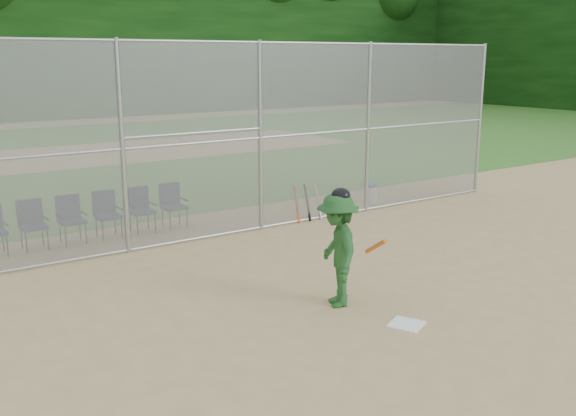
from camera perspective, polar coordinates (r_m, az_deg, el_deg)
ground at (r=9.61m, az=8.55°, el=-9.25°), size 100.00×100.00×0.00m
grass_strip at (r=25.47m, az=-20.15°, el=4.25°), size 100.00×100.00×0.00m
dirt_patch_far at (r=25.47m, az=-20.15°, el=4.25°), size 24.00×24.00×0.00m
backstop_fence at (r=13.08m, az=-6.23°, el=6.23°), size 16.09×0.09×4.00m
treeline at (r=27.21m, az=-22.21°, el=16.25°), size 81.00×60.00×11.00m
home_plate at (r=9.28m, az=10.46°, el=-10.12°), size 0.58×0.58×0.02m
batter_at_plate at (r=9.58m, az=4.42°, el=-3.67°), size 1.09×1.42×1.81m
water_cooler at (r=16.60m, az=7.30°, el=1.32°), size 0.38×0.38×0.48m
spare_bats at (r=14.64m, az=1.73°, el=0.49°), size 0.66×0.33×0.84m
chair_1 at (r=13.34m, az=-21.69°, el=-1.46°), size 0.54×0.52×0.96m
chair_2 at (r=13.51m, az=-18.65°, el=-1.04°), size 0.54×0.52×0.96m
chair_3 at (r=13.71m, az=-15.69°, el=-0.62°), size 0.54×0.52×0.96m
chair_4 at (r=13.96m, az=-12.83°, el=-0.22°), size 0.54×0.52×0.96m
chair_5 at (r=14.23m, az=-10.07°, el=0.18°), size 0.54×0.52×0.96m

